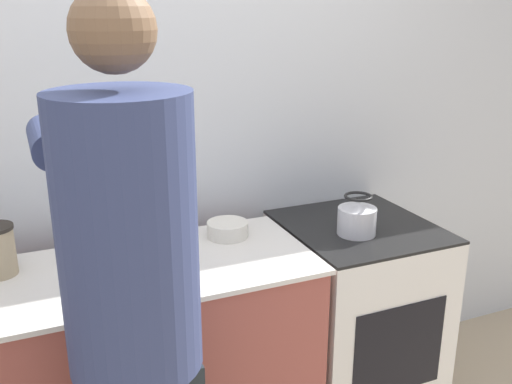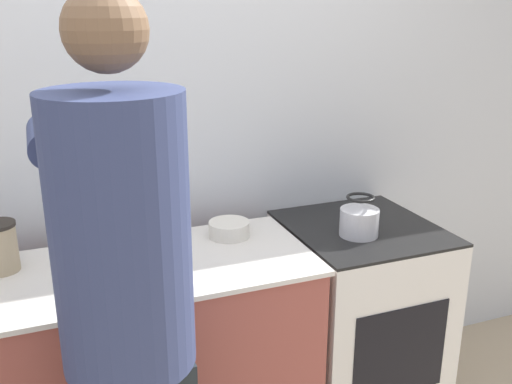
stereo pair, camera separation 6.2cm
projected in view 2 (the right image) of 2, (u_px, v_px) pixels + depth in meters
The scene contains 7 objects.
wall_back at pixel (140, 127), 2.29m from camera, with size 8.00×0.05×2.60m.
oven at pixel (357, 321), 2.50m from camera, with size 0.59×0.64×0.89m.
person at pixel (127, 317), 1.50m from camera, with size 0.39×0.63×1.81m.
cutting_board at pixel (121, 264), 2.00m from camera, with size 0.32×0.21×0.02m.
knife at pixel (111, 260), 2.00m from camera, with size 0.20×0.04×0.01m.
kettle at pixel (359, 219), 2.25m from camera, with size 0.15×0.15×0.16m.
bowl_prep at pixel (229, 229), 2.25m from camera, with size 0.16×0.16×0.06m.
Camera 2 is at (-0.39, -1.57, 1.76)m, focal length 40.00 mm.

